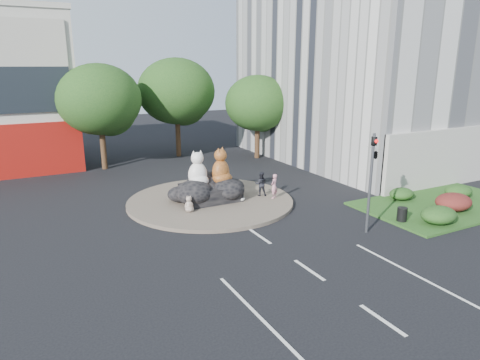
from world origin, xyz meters
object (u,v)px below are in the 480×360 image
Objects in this scene: kitten_calico at (189,204)px; kitten_white at (241,195)px; cat_white at (198,168)px; pedestrian_dark at (261,184)px; cat_tabby at (221,166)px; pedestrian_pink at (274,186)px; litter_bin at (402,214)px.

kitten_calico is 1.23× the size of kitten_white.
cat_white is at bearing 81.76° from kitten_calico.
cat_white reaches higher than pedestrian_dark.
cat_white is 0.97× the size of cat_tabby.
pedestrian_dark is (1.61, 0.41, 0.38)m from kitten_white.
pedestrian_dark is (2.40, -0.75, -1.27)m from cat_tabby.
pedestrian_dark is at bearing 37.19° from kitten_calico.
kitten_calico reaches higher than kitten_white.
kitten_calico is 3.48m from kitten_white.
cat_tabby is 3.49m from pedestrian_pink.
pedestrian_dark reaches higher than pedestrian_pink.
cat_tabby is (1.46, -0.09, 0.03)m from cat_white.
pedestrian_pink reaches higher than kitten_calico.
litter_bin is (6.84, -7.93, -1.74)m from cat_tabby.
litter_bin is at bearing -81.75° from cat_tabby.
kitten_calico is 0.61× the size of pedestrian_dark.
kitten_calico is 11.47m from litter_bin.
cat_white is at bearing 135.98° from litter_bin.
cat_white is 4.79m from pedestrian_pink.
pedestrian_pink is 0.94m from pedestrian_dark.
kitten_calico is at bearing -32.55° from pedestrian_pink.
pedestrian_pink is at bearing 143.91° from pedestrian_dark.
litter_bin is at bearing 90.26° from pedestrian_pink.
cat_white is 2.96× the size of litter_bin.
cat_tabby reaches higher than pedestrian_dark.
litter_bin is at bearing -5.37° from kitten_calico.
cat_tabby is 3.44m from kitten_calico.
pedestrian_dark is 8.46m from litter_bin.
kitten_calico is 5.52m from pedestrian_pink.
cat_white reaches higher than kitten_white.
kitten_white is 1.70m from pedestrian_dark.
cat_tabby is at bearing 7.71° from pedestrian_dark.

